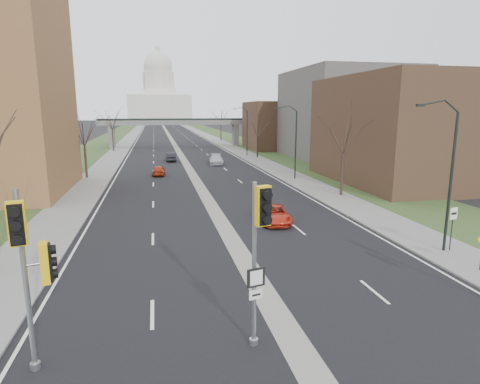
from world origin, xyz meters
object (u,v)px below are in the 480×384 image
object	(u,v)px
signal_pole_median	(259,237)
car_left_near	(159,170)
car_left_far	(171,157)
speed_limit_sign	(453,221)
car_right_near	(274,214)
car_right_mid	(216,159)
signal_pole_left	(30,256)

from	to	relation	value
signal_pole_median	car_left_near	world-z (taller)	signal_pole_median
car_left_far	speed_limit_sign	bearing A→B (deg)	104.92
car_left_near	car_left_far	size ratio (longest dim) A/B	0.91
car_right_near	car_right_mid	xyz separation A→B (m)	(0.73, 33.71, 0.10)
signal_pole_median	car_left_near	bearing A→B (deg)	80.27
car_left_near	car_right_near	world-z (taller)	car_left_near
signal_pole_left	speed_limit_sign	distance (m)	21.86
car_left_far	car_right_near	size ratio (longest dim) A/B	0.92
speed_limit_sign	car_right_mid	xyz separation A→B (m)	(-7.61, 42.00, -1.16)
signal_pole_median	car_left_far	distance (m)	54.50
signal_pole_left	car_left_near	world-z (taller)	signal_pole_left
signal_pole_median	car_left_far	size ratio (longest dim) A/B	1.42
signal_pole_median	car_right_near	xyz separation A→B (m)	(5.21, 15.54, -3.48)
speed_limit_sign	car_left_near	xyz separation A→B (m)	(-16.49, 32.63, -1.25)
signal_pole_left	car_right_near	distance (m)	19.86
signal_pole_median	car_left_far	bearing A→B (deg)	76.92
signal_pole_median	signal_pole_left	bearing A→B (deg)	163.88
car_left_far	car_right_near	distance (m)	39.31
car_left_near	car_right_near	bearing A→B (deg)	112.30
car_left_far	car_left_near	bearing A→B (deg)	79.65
car_left_far	car_right_mid	bearing A→B (deg)	140.74
speed_limit_sign	car_left_near	bearing A→B (deg)	106.44
car_left_near	signal_pole_median	bearing A→B (deg)	98.00
speed_limit_sign	car_left_far	xyz separation A→B (m)	(-14.38, 47.13, -1.21)
speed_limit_sign	car_left_far	size ratio (longest dim) A/B	0.62
car_left_far	car_right_mid	world-z (taller)	car_right_mid
speed_limit_sign	car_left_near	distance (m)	36.58
car_left_near	speed_limit_sign	bearing A→B (deg)	120.60
car_right_mid	car_left_far	bearing A→B (deg)	149.32
signal_pole_median	car_right_mid	xyz separation A→B (m)	(5.95, 49.25, -3.38)
car_right_near	speed_limit_sign	bearing A→B (deg)	-39.04
signal_pole_left	speed_limit_sign	size ratio (longest dim) A/B	2.30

